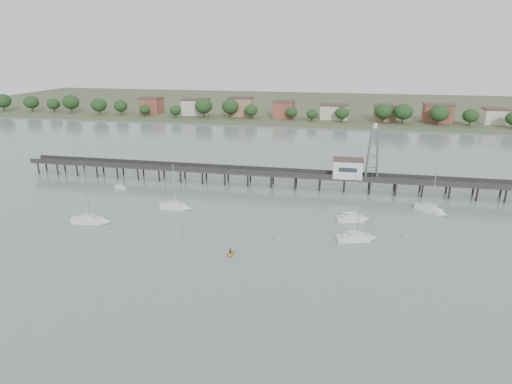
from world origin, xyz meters
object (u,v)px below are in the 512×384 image
sailboat_c (356,219)px  sailboat_d (361,238)px  pier (261,173)px  white_tender (120,187)px  sailboat_b (178,207)px  yellow_dinghy (230,255)px  lattice_tower (373,154)px  sailboat_e (434,211)px  sailboat_a (95,221)px

sailboat_c → sailboat_d: size_ratio=0.91×
pier → white_tender: 41.12m
sailboat_b → sailboat_c: 44.00m
yellow_dinghy → sailboat_c: bearing=46.7°
yellow_dinghy → lattice_tower: bearing=61.7°
pier → sailboat_e: (46.27, -13.81, -3.15)m
sailboat_d → lattice_tower: bearing=66.9°
lattice_tower → white_tender: bearing=-171.2°
pier → sailboat_a: bearing=-132.0°
sailboat_c → white_tender: 67.77m
sailboat_a → white_tender: 25.99m
sailboat_b → sailboat_c: size_ratio=1.03×
sailboat_b → sailboat_d: bearing=-12.3°
sailboat_b → yellow_dinghy: bearing=-48.2°
sailboat_a → sailboat_d: bearing=-3.5°
lattice_tower → yellow_dinghy: size_ratio=5.90×
pier → sailboat_d: size_ratio=11.30×
sailboat_b → sailboat_e: 63.76m
sailboat_d → pier: bearing=112.7°
sailboat_b → sailboat_a: bearing=-141.9°
lattice_tower → sailboat_b: lattice_tower is taller
lattice_tower → white_tender: lattice_tower is taller
sailboat_c → yellow_dinghy: sailboat_c is taller
pier → sailboat_c: sailboat_c is taller
lattice_tower → yellow_dinghy: (-28.92, -45.44, -11.10)m
sailboat_a → white_tender: (-6.93, 25.04, -0.24)m
sailboat_e → sailboat_a: sailboat_a is taller
sailboat_c → sailboat_d: (0.70, -10.76, -0.01)m
sailboat_a → yellow_dinghy: (35.11, -9.37, -0.64)m
sailboat_b → white_tender: (-22.75, 12.69, -0.24)m
sailboat_c → yellow_dinghy: bearing=-152.7°
lattice_tower → sailboat_c: size_ratio=1.29×
lattice_tower → sailboat_e: 22.77m
sailboat_d → sailboat_a: sailboat_a is taller
sailboat_e → sailboat_d: size_ratio=0.96×
pier → lattice_tower: lattice_tower is taller
white_tender → yellow_dinghy: size_ratio=1.37×
sailboat_b → yellow_dinghy: 29.06m
sailboat_d → sailboat_b: bearing=150.4°
sailboat_b → sailboat_d: size_ratio=0.93×
pier → lattice_tower: 32.34m
yellow_dinghy → sailboat_d: bearing=29.3°
pier → yellow_dinghy: size_ratio=57.08×
sailboat_b → white_tender: sailboat_b is taller
yellow_dinghy → sailboat_a: bearing=169.3°
yellow_dinghy → sailboat_e: bearing=40.1°
pier → sailboat_d: sailboat_d is taller
pier → sailboat_e: 48.39m
sailboat_e → yellow_dinghy: (-43.69, -31.62, -0.64)m
sailboat_c → white_tender: sailboat_c is taller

